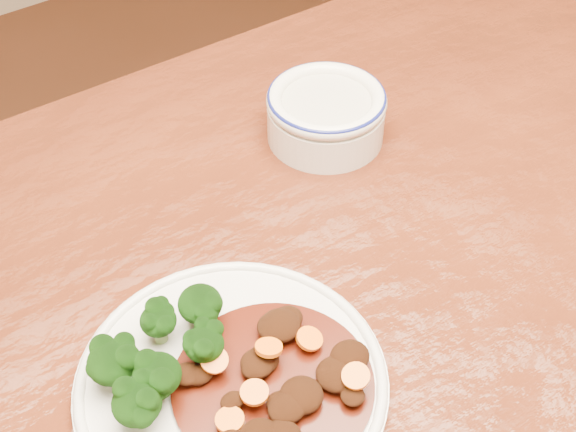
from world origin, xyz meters
TOP-DOWN VIEW (x-y plane):
  - dining_table at (-0.00, 0.00)m, footprint 1.52×0.93m
  - dinner_plate at (-0.16, -0.02)m, footprint 0.27×0.27m
  - broccoli_florets at (-0.20, 0.02)m, footprint 0.13×0.10m
  - mince_stew at (-0.13, -0.05)m, footprint 0.17×0.17m
  - dip_bowl at (0.12, 0.20)m, footprint 0.14×0.14m

SIDE VIEW (x-z plane):
  - dining_table at x=0.00m, z-range 0.30..1.05m
  - dinner_plate at x=-0.16m, z-range 0.75..0.77m
  - mince_stew at x=-0.13m, z-range 0.76..0.79m
  - dip_bowl at x=0.12m, z-range 0.75..0.82m
  - broccoli_florets at x=-0.20m, z-range 0.77..0.81m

